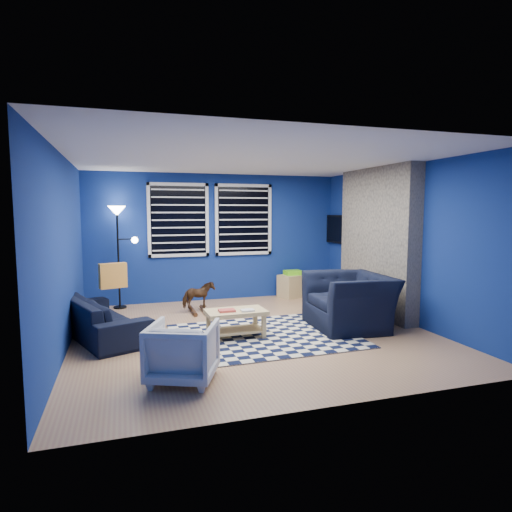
{
  "coord_description": "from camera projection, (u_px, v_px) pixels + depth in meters",
  "views": [
    {
      "loc": [
        -1.78,
        -5.84,
        1.77
      ],
      "look_at": [
        0.14,
        0.3,
        1.09
      ],
      "focal_mm": 30.0,
      "sensor_mm": 36.0,
      "label": 1
    }
  ],
  "objects": [
    {
      "name": "wall_left",
      "position": [
        64.0,
        253.0,
        5.39
      ],
      "size": [
        0.0,
        5.0,
        5.0
      ],
      "primitive_type": "plane",
      "rotation": [
        1.57,
        0.0,
        1.57
      ],
      "color": "navy",
      "rests_on": "floor"
    },
    {
      "name": "floor",
      "position": [
        253.0,
        332.0,
        6.26
      ],
      "size": [
        5.0,
        5.0,
        0.0
      ],
      "primitive_type": "plane",
      "color": "tan",
      "rests_on": "ground"
    },
    {
      "name": "armchair_bent",
      "position": [
        183.0,
        352.0,
        4.45
      ],
      "size": [
        0.88,
        0.89,
        0.62
      ],
      "primitive_type": "imported",
      "rotation": [
        0.0,
        0.0,
        2.74
      ],
      "color": "gray",
      "rests_on": "floor"
    },
    {
      "name": "tv",
      "position": [
        339.0,
        229.0,
        8.74
      ],
      "size": [
        0.07,
        1.0,
        0.58
      ],
      "color": "black",
      "rests_on": "wall_right"
    },
    {
      "name": "coffee_table",
      "position": [
        236.0,
        318.0,
        5.96
      ],
      "size": [
        0.84,
        0.5,
        0.42
      ],
      "rotation": [
        0.0,
        0.0,
        0.03
      ],
      "color": "#D5B777",
      "rests_on": "rug"
    },
    {
      "name": "throw_pillow",
      "position": [
        113.0,
        276.0,
        6.74
      ],
      "size": [
        0.43,
        0.25,
        0.4
      ],
      "primitive_type": "cube",
      "rotation": [
        0.0,
        0.0,
        0.31
      ],
      "color": "#EE9938",
      "rests_on": "sofa"
    },
    {
      "name": "window_right",
      "position": [
        244.0,
        220.0,
        8.59
      ],
      "size": [
        1.17,
        0.06,
        1.42
      ],
      "color": "black",
      "rests_on": "wall_back"
    },
    {
      "name": "rug",
      "position": [
        264.0,
        336.0,
        6.07
      ],
      "size": [
        2.55,
        2.06,
        0.02
      ],
      "primitive_type": "cube",
      "rotation": [
        0.0,
        0.0,
        0.02
      ],
      "color": "black",
      "rests_on": "floor"
    },
    {
      "name": "wall_back",
      "position": [
        217.0,
        237.0,
        8.5
      ],
      "size": [
        5.0,
        0.0,
        5.0
      ],
      "primitive_type": "plane",
      "rotation": [
        1.57,
        0.0,
        0.0
      ],
      "color": "navy",
      "rests_on": "floor"
    },
    {
      "name": "floor_lamp",
      "position": [
        119.0,
        225.0,
        7.69
      ],
      "size": [
        0.51,
        0.31,
        1.86
      ],
      "color": "black",
      "rests_on": "floor"
    },
    {
      "name": "cabinet",
      "position": [
        293.0,
        285.0,
        8.83
      ],
      "size": [
        0.66,
        0.55,
        0.56
      ],
      "rotation": [
        0.0,
        0.0,
        0.38
      ],
      "color": "#D5B777",
      "rests_on": "floor"
    },
    {
      "name": "armchair_big",
      "position": [
        349.0,
        301.0,
        6.49
      ],
      "size": [
        1.31,
        1.16,
        0.82
      ],
      "primitive_type": "imported",
      "rotation": [
        0.0,
        0.0,
        -1.62
      ],
      "color": "black",
      "rests_on": "floor"
    },
    {
      "name": "fireplace",
      "position": [
        376.0,
        245.0,
        7.31
      ],
      "size": [
        0.65,
        2.0,
        2.5
      ],
      "color": "gray",
      "rests_on": "floor"
    },
    {
      "name": "rocking_horse",
      "position": [
        198.0,
        295.0,
        7.46
      ],
      "size": [
        0.4,
        0.6,
        0.47
      ],
      "primitive_type": "imported",
      "rotation": [
        0.0,
        0.0,
        1.86
      ],
      "color": "#4B2518",
      "rests_on": "floor"
    },
    {
      "name": "sofa",
      "position": [
        102.0,
        317.0,
        6.03
      ],
      "size": [
        2.05,
        1.39,
        0.56
      ],
      "primitive_type": "imported",
      "rotation": [
        0.0,
        0.0,
        1.94
      ],
      "color": "black",
      "rests_on": "floor"
    },
    {
      "name": "ceiling",
      "position": [
        253.0,
        159.0,
        6.0
      ],
      "size": [
        5.0,
        5.0,
        0.0
      ],
      "primitive_type": "plane",
      "rotation": [
        3.14,
        0.0,
        0.0
      ],
      "color": "white",
      "rests_on": "wall_back"
    },
    {
      "name": "window_left",
      "position": [
        179.0,
        220.0,
        8.21
      ],
      "size": [
        1.17,
        0.06,
        1.42
      ],
      "color": "black",
      "rests_on": "wall_back"
    },
    {
      "name": "wall_right",
      "position": [
        402.0,
        244.0,
        6.87
      ],
      "size": [
        0.0,
        5.0,
        5.0
      ],
      "primitive_type": "plane",
      "rotation": [
        1.57,
        0.0,
        -1.57
      ],
      "color": "navy",
      "rests_on": "floor"
    }
  ]
}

